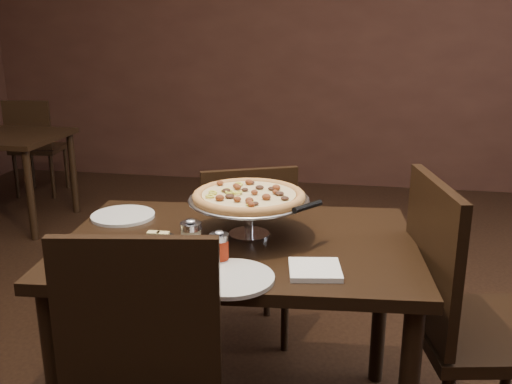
# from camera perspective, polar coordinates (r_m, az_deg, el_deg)

# --- Properties ---
(room) EXTENTS (6.04, 7.04, 2.84)m
(room) POSITION_cam_1_polar(r_m,az_deg,el_deg) (1.78, -3.27, 14.74)
(room) COLOR black
(room) RESTS_ON ground
(dining_table) EXTENTS (1.26, 0.89, 0.75)m
(dining_table) POSITION_cam_1_polar(r_m,az_deg,el_deg) (1.99, -1.69, -7.44)
(dining_table) COLOR black
(dining_table) RESTS_ON ground
(pizza_stand) EXTENTS (0.42, 0.42, 0.17)m
(pizza_stand) POSITION_cam_1_polar(r_m,az_deg,el_deg) (1.95, -0.72, -0.47)
(pizza_stand) COLOR silver
(pizza_stand) RESTS_ON dining_table
(parmesan_shaker) EXTENTS (0.07, 0.07, 0.12)m
(parmesan_shaker) POSITION_cam_1_polar(r_m,az_deg,el_deg) (1.83, -6.51, -4.54)
(parmesan_shaker) COLOR #F7F4C0
(parmesan_shaker) RESTS_ON dining_table
(pepper_flake_shaker) EXTENTS (0.06, 0.06, 0.11)m
(pepper_flake_shaker) POSITION_cam_1_polar(r_m,az_deg,el_deg) (1.76, -3.69, -5.57)
(pepper_flake_shaker) COLOR maroon
(pepper_flake_shaker) RESTS_ON dining_table
(packet_caddy) EXTENTS (0.10, 0.10, 0.08)m
(packet_caddy) POSITION_cam_1_polar(r_m,az_deg,el_deg) (1.84, -9.66, -5.28)
(packet_caddy) COLOR black
(packet_caddy) RESTS_ON dining_table
(napkin_stack) EXTENTS (0.17, 0.17, 0.02)m
(napkin_stack) POSITION_cam_1_polar(r_m,az_deg,el_deg) (1.71, 5.91, -7.74)
(napkin_stack) COLOR white
(napkin_stack) RESTS_ON dining_table
(plate_left) EXTENTS (0.24, 0.24, 0.01)m
(plate_left) POSITION_cam_1_polar(r_m,az_deg,el_deg) (2.23, -13.16, -2.33)
(plate_left) COLOR silver
(plate_left) RESTS_ON dining_table
(plate_near) EXTENTS (0.26, 0.26, 0.01)m
(plate_near) POSITION_cam_1_polar(r_m,az_deg,el_deg) (1.66, -2.64, -8.60)
(plate_near) COLOR silver
(plate_near) RESTS_ON dining_table
(serving_spatula) EXTENTS (0.17, 0.17, 0.03)m
(serving_spatula) POSITION_cam_1_polar(r_m,az_deg,el_deg) (1.86, 5.17, -1.52)
(serving_spatula) COLOR silver
(serving_spatula) RESTS_ON pizza_stand
(chair_far) EXTENTS (0.54, 0.54, 0.88)m
(chair_far) POSITION_cam_1_polar(r_m,az_deg,el_deg) (2.58, -1.17, -5.69)
(chair_far) COLOR black
(chair_far) RESTS_ON ground
(chair_side) EXTENTS (0.55, 0.55, 0.99)m
(chair_side) POSITION_cam_1_polar(r_m,az_deg,el_deg) (2.03, 20.22, -11.35)
(chair_side) COLOR black
(chair_side) RESTS_ON ground
(bg_chair_far) EXTENTS (0.44, 0.44, 0.84)m
(bg_chair_far) POSITION_cam_1_polar(r_m,az_deg,el_deg) (5.26, -21.19, 4.54)
(bg_chair_far) COLOR black
(bg_chair_far) RESTS_ON ground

